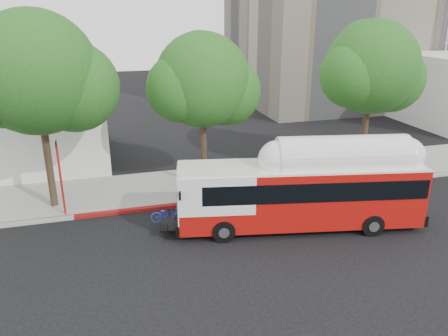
% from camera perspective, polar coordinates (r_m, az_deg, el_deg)
% --- Properties ---
extents(ground, '(120.00, 120.00, 0.00)m').
position_cam_1_polar(ground, '(20.06, 4.22, -8.58)').
color(ground, black).
rests_on(ground, ground).
extents(sidewalk, '(60.00, 5.00, 0.15)m').
position_cam_1_polar(sidewalk, '(25.66, -0.71, -1.79)').
color(sidewalk, gray).
rests_on(sidewalk, ground).
extents(curb_strip, '(60.00, 0.30, 0.15)m').
position_cam_1_polar(curb_strip, '(23.35, 0.97, -4.05)').
color(curb_strip, gray).
rests_on(curb_strip, ground).
extents(red_curb_segment, '(10.00, 0.32, 0.16)m').
position_cam_1_polar(red_curb_segment, '(22.73, -6.32, -4.85)').
color(red_curb_segment, maroon).
rests_on(red_curb_segment, ground).
extents(street_tree_left, '(6.67, 5.80, 9.74)m').
position_cam_1_polar(street_tree_left, '(22.40, -22.07, 10.92)').
color(street_tree_left, '#2D2116').
rests_on(street_tree_left, ground).
extents(street_tree_mid, '(5.75, 5.00, 8.62)m').
position_cam_1_polar(street_tree_mid, '(23.56, -1.90, 10.97)').
color(street_tree_mid, '#2D2116').
rests_on(street_tree_mid, ground).
extents(street_tree_right, '(6.21, 5.40, 9.18)m').
position_cam_1_polar(street_tree_right, '(27.51, 19.39, 11.91)').
color(street_tree_right, '#2D2116').
rests_on(street_tree_right, ground).
extents(transit_bus, '(12.03, 4.44, 3.50)m').
position_cam_1_polar(transit_bus, '(20.25, 10.07, -3.42)').
color(transit_bus, '#A7100B').
rests_on(transit_bus, ground).
extents(signal_pole, '(0.11, 0.36, 3.86)m').
position_cam_1_polar(signal_pole, '(22.20, -20.54, -1.37)').
color(signal_pole, red).
rests_on(signal_pole, ground).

